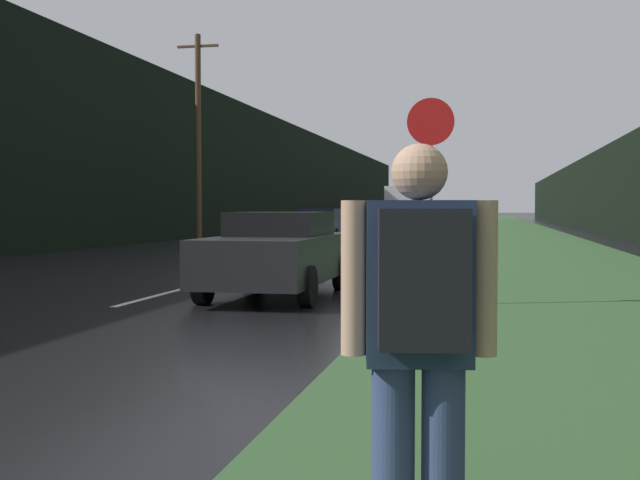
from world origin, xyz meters
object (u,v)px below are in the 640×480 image
car_passing_near (278,253)px  car_oncoming (321,225)px  delivery_truck (402,205)px  car_passing_far (395,229)px  stop_sign (430,178)px  hitchhiker_with_backpack (419,336)px

car_passing_near → car_oncoming: bearing=-80.0°
car_oncoming → delivery_truck: bearing=90.0°
car_passing_far → car_oncoming: size_ratio=1.03×
stop_sign → car_oncoming: 25.02m
hitchhiker_with_backpack → car_passing_near: bearing=98.4°
car_oncoming → delivery_truck: (-0.00, 35.82, 1.07)m
car_passing_near → hitchhiker_with_backpack: bearing=107.8°
car_passing_far → delivery_truck: (-4.10, 41.68, 1.11)m
car_passing_far → delivery_truck: size_ratio=0.59×
car_passing_near → delivery_truck: delivery_truck is taller
hitchhiker_with_backpack → car_passing_near: hitchhiker_with_backpack is taller
car_passing_near → delivery_truck: (-4.10, 59.04, 1.08)m
hitchhiker_with_backpack → car_oncoming: size_ratio=0.40×
hitchhiker_with_backpack → delivery_truck: bearing=86.7°
stop_sign → hitchhiker_with_backpack: 9.32m
stop_sign → delivery_truck: size_ratio=0.42×
car_oncoming → delivery_truck: delivery_truck is taller
stop_sign → delivery_truck: (-6.74, 59.89, -0.15)m
car_passing_far → stop_sign: bearing=98.2°
stop_sign → car_passing_far: stop_sign is taller
car_passing_near → car_oncoming: (-4.10, 23.21, 0.01)m
stop_sign → delivery_truck: delivery_truck is taller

